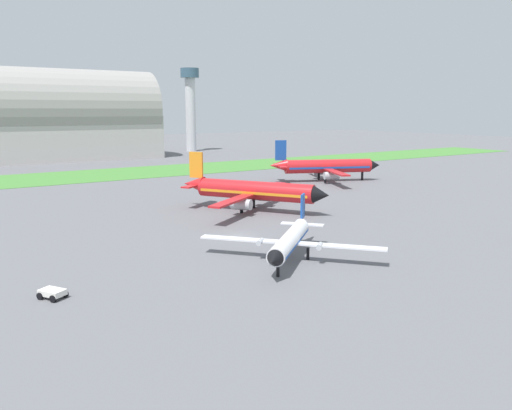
{
  "coord_description": "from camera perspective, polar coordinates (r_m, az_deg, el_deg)",
  "views": [
    {
      "loc": [
        -35.96,
        -60.62,
        17.78
      ],
      "look_at": [
        6.49,
        5.27,
        3.0
      ],
      "focal_mm": 35.23,
      "sensor_mm": 36.0,
      "label": 1
    }
  ],
  "objects": [
    {
      "name": "control_tower",
      "position": [
        225.45,
        -7.46,
        11.44
      ],
      "size": [
        8.0,
        8.0,
        35.76
      ],
      "color": "silver",
      "rests_on": "ground_plane"
    },
    {
      "name": "baggage_cart_near_gate",
      "position": [
        52.65,
        -22.11,
        -9.22
      ],
      "size": [
        2.75,
        2.95,
        0.9
      ],
      "rotation": [
        0.0,
        0.0,
        5.27
      ],
      "color": "white",
      "rests_on": "ground_plane"
    },
    {
      "name": "hangar_distant",
      "position": [
        197.84,
        -20.9,
        9.14
      ],
      "size": [
        65.91,
        28.33,
        32.63
      ],
      "color": "#BCB7B2",
      "rests_on": "ground_plane"
    },
    {
      "name": "airplane_parked_jet_far",
      "position": [
        129.15,
        7.93,
        4.36
      ],
      "size": [
        28.13,
        28.3,
        10.53
      ],
      "rotation": [
        0.0,
        0.0,
        5.89
      ],
      "color": "red",
      "rests_on": "ground_plane"
    },
    {
      "name": "ground_plane",
      "position": [
        72.69,
        -2.05,
        -3.49
      ],
      "size": [
        600.0,
        600.0,
        0.0
      ],
      "primitive_type": "plane",
      "color": "slate"
    },
    {
      "name": "airplane_midfield_jet",
      "position": [
        89.72,
        -0.41,
        1.64
      ],
      "size": [
        25.24,
        25.3,
        10.23
      ],
      "rotation": [
        0.0,
        0.0,
        5.3
      ],
      "color": "red",
      "rests_on": "ground_plane"
    },
    {
      "name": "airplane_foreground_turboprop",
      "position": [
        60.62,
        3.94,
        -3.95
      ],
      "size": [
        16.31,
        17.93,
        6.81
      ],
      "rotation": [
        0.0,
        0.0,
        3.87
      ],
      "color": "white",
      "rests_on": "ground_plane"
    },
    {
      "name": "grass_taxiway_strip",
      "position": [
        146.68,
        -18.38,
        3.19
      ],
      "size": [
        360.0,
        28.0,
        0.08
      ],
      "primitive_type": "cube",
      "color": "#478438",
      "rests_on": "ground_plane"
    }
  ]
}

